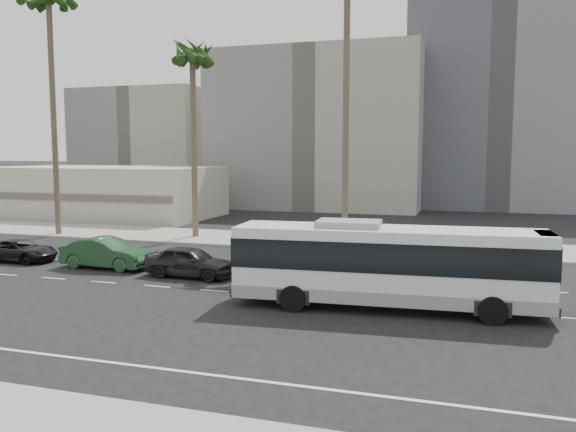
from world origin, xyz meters
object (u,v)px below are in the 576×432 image
at_px(palm_mid, 192,60).
at_px(palm_far, 49,3).
at_px(car_a, 190,262).
at_px(car_b, 107,253).
at_px(city_bus, 388,263).
at_px(car_c, 19,250).

height_order(palm_mid, palm_far, palm_far).
bearing_deg(car_a, car_b, 85.10).
bearing_deg(palm_mid, car_b, -87.61).
distance_m(car_a, car_b, 5.54).
bearing_deg(palm_far, car_b, -41.52).
relative_size(car_a, palm_mid, 0.32).
xyz_separation_m(palm_mid, palm_far, (-10.79, -1.99, 4.33)).
height_order(car_b, palm_mid, palm_mid).
relative_size(car_b, palm_far, 0.27).
distance_m(palm_mid, palm_far, 11.79).
xyz_separation_m(city_bus, car_c, (-22.33, 4.05, -1.26)).
relative_size(city_bus, palm_mid, 0.87).
bearing_deg(car_b, car_a, -94.80).
bearing_deg(palm_mid, car_c, -115.99).
bearing_deg(car_b, city_bus, -100.89).
relative_size(car_a, car_b, 0.92).
xyz_separation_m(city_bus, car_a, (-10.61, 3.12, -1.10)).
height_order(car_b, car_c, car_b).
bearing_deg(car_a, city_bus, -104.03).
bearing_deg(car_b, palm_far, 50.92).
xyz_separation_m(city_bus, palm_far, (-27.39, 13.80, 15.63)).
bearing_deg(palm_mid, car_a, -64.67).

